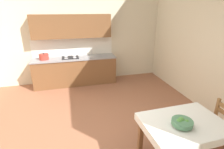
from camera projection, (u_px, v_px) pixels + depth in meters
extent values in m
cube|color=#935B42|center=(96.00, 136.00, 3.50)|extent=(6.10, 6.60, 0.10)
cube|color=beige|center=(77.00, 19.00, 5.52)|extent=(6.10, 0.12, 4.11)
cube|color=brown|center=(76.00, 71.00, 5.71)|extent=(2.59, 0.60, 0.86)
cube|color=gray|center=(75.00, 58.00, 5.55)|extent=(2.62, 0.63, 0.04)
cube|color=white|center=(73.00, 47.00, 5.72)|extent=(2.59, 0.01, 0.55)
cube|color=brown|center=(72.00, 26.00, 5.33)|extent=(2.38, 0.34, 0.70)
cube|color=black|center=(77.00, 85.00, 5.61)|extent=(2.55, 0.02, 0.09)
cylinder|color=silver|center=(93.00, 56.00, 5.69)|extent=(0.34, 0.34, 0.02)
cylinder|color=silver|center=(92.00, 52.00, 5.78)|extent=(0.02, 0.02, 0.22)
cube|color=black|center=(70.00, 57.00, 5.52)|extent=(0.52, 0.42, 0.01)
cylinder|color=silver|center=(66.00, 58.00, 5.39)|extent=(0.11, 0.11, 0.01)
cylinder|color=silver|center=(75.00, 58.00, 5.45)|extent=(0.11, 0.11, 0.01)
cylinder|color=silver|center=(66.00, 57.00, 5.57)|extent=(0.11, 0.11, 0.01)
cylinder|color=silver|center=(74.00, 56.00, 5.63)|extent=(0.11, 0.11, 0.01)
cylinder|color=#B2382D|center=(44.00, 57.00, 5.29)|extent=(0.28, 0.28, 0.15)
cylinder|color=#B2382D|center=(44.00, 54.00, 5.26)|extent=(0.29, 0.29, 0.02)
sphere|color=black|center=(43.00, 54.00, 5.25)|extent=(0.04, 0.04, 0.04)
cube|color=brown|center=(184.00, 123.00, 2.63)|extent=(1.19, 0.86, 0.02)
cube|color=brown|center=(141.00, 134.00, 2.94)|extent=(0.07, 0.07, 0.73)
cube|color=brown|center=(193.00, 124.00, 3.21)|extent=(0.07, 0.07, 0.73)
cube|color=white|center=(184.00, 122.00, 2.62)|extent=(1.25, 0.92, 0.00)
cube|color=white|center=(206.00, 146.00, 2.24)|extent=(1.23, 0.04, 0.12)
cube|color=white|center=(167.00, 110.00, 3.04)|extent=(1.23, 0.04, 0.12)
cube|color=white|center=(147.00, 133.00, 2.48)|extent=(0.03, 0.89, 0.12)
cube|color=white|center=(216.00, 119.00, 2.81)|extent=(0.03, 0.89, 0.12)
cube|color=olive|center=(214.00, 122.00, 3.11)|extent=(0.05, 0.05, 0.93)
cylinder|color=#4C7F5B|center=(182.00, 125.00, 2.53)|extent=(0.17, 0.17, 0.02)
cylinder|color=#4C7F5B|center=(182.00, 122.00, 2.52)|extent=(0.30, 0.30, 0.07)
sphere|color=#4C8E3D|center=(179.00, 122.00, 2.51)|extent=(0.09, 0.09, 0.09)
sphere|color=#4C8E3D|center=(186.00, 122.00, 2.51)|extent=(0.08, 0.08, 0.08)
sphere|color=#4C8E3D|center=(181.00, 120.00, 2.54)|extent=(0.10, 0.10, 0.10)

